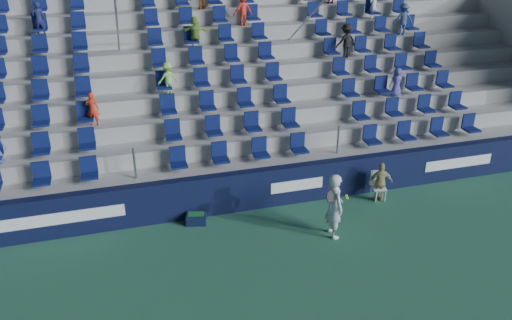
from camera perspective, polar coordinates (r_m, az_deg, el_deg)
The scene contains 7 objects.
ground at distance 12.17m, azimuth 2.80°, elevation -12.89°, with size 70.00×70.00×0.00m, color #2C674A.
sponsor_wall at distance 14.36m, azimuth -1.14°, elevation -3.48°, with size 24.00×0.32×1.20m.
grandstand at distance 18.35m, azimuth -5.35°, elevation 8.20°, with size 24.00×8.17×6.63m.
tennis_player at distance 13.16m, azimuth 8.95°, elevation -5.17°, with size 0.69×0.67×1.81m.
line_judge_chair at distance 15.37m, azimuth 13.74°, elevation -2.60°, with size 0.47×0.48×0.89m.
line_judge at distance 15.21m, azimuth 14.04°, elevation -2.47°, with size 0.73×0.30×1.24m, color tan.
ball_bin at distance 13.98m, azimuth -6.84°, elevation -6.62°, with size 0.61×0.48×0.31m.
Camera 1 is at (-3.19, -9.00, 7.55)m, focal length 35.00 mm.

